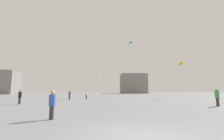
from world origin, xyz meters
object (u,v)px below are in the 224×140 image
at_px(person_in_black, 20,96).
at_px(building_centre_hall, 133,84).
at_px(kite_lime_diamond, 104,74).
at_px(kite_amber_delta, 182,64).
at_px(person_in_purple, 69,94).
at_px(kite_cyan_diamond, 130,44).
at_px(person_in_white, 86,94).
at_px(person_in_green, 217,96).
at_px(person_in_blue, 52,103).

xyz_separation_m(person_in_black, building_centre_hall, (28.44, 74.20, 5.01)).
height_order(kite_lime_diamond, kite_amber_delta, kite_amber_delta).
distance_m(person_in_purple, building_centre_hall, 69.34).
distance_m(kite_cyan_diamond, kite_amber_delta, 13.44).
height_order(person_in_white, kite_lime_diamond, kite_lime_diamond).
distance_m(person_in_black, building_centre_hall, 79.62).
bearing_deg(person_in_green, person_in_blue, -50.79).
distance_m(person_in_green, person_in_purple, 22.52).
distance_m(person_in_white, kite_lime_diamond, 9.84).
bearing_deg(person_in_blue, person_in_green, -11.16).
bearing_deg(kite_amber_delta, building_centre_hall, 88.07).
relative_size(person_in_black, person_in_green, 0.91).
distance_m(person_in_purple, person_in_white, 3.16).
bearing_deg(person_in_white, kite_lime_diamond, 56.65).
bearing_deg(person_in_black, person_in_green, -152.08).
bearing_deg(kite_amber_delta, person_in_blue, -131.79).
bearing_deg(person_in_blue, person_in_black, 90.30).
bearing_deg(person_in_green, kite_cyan_diamond, -150.76).
xyz_separation_m(person_in_black, person_in_purple, (3.82, 9.57, 0.01)).
bearing_deg(person_in_white, person_in_black, -133.32).
relative_size(person_in_green, person_in_white, 1.10).
relative_size(person_in_blue, building_centre_hall, 0.11).
distance_m(person_in_green, person_in_blue, 16.08).
height_order(person_in_blue, kite_lime_diamond, kite_lime_diamond).
height_order(person_in_purple, kite_cyan_diamond, kite_cyan_diamond).
height_order(person_in_purple, kite_lime_diamond, kite_lime_diamond).
bearing_deg(person_in_black, building_centre_hall, -73.18).
xyz_separation_m(person_in_green, kite_cyan_diamond, (-5.28, 21.77, 12.47)).
height_order(person_in_black, kite_lime_diamond, kite_lime_diamond).
height_order(person_in_white, building_centre_hall, building_centre_hall).
relative_size(person_in_white, person_in_blue, 1.05).
distance_m(person_in_blue, building_centre_hall, 87.23).
height_order(person_in_blue, kite_cyan_diamond, kite_cyan_diamond).
bearing_deg(kite_amber_delta, person_in_black, -157.06).
relative_size(person_in_blue, kite_cyan_diamond, 0.13).
bearing_deg(person_in_white, person_in_blue, -99.41).
bearing_deg(kite_amber_delta, person_in_white, -178.29).
bearing_deg(person_in_purple, person_in_green, 70.64).
bearing_deg(kite_lime_diamond, kite_cyan_diamond, -4.71).
height_order(kite_cyan_diamond, kite_amber_delta, kite_cyan_diamond).
distance_m(person_in_green, kite_lime_diamond, 25.64).
height_order(person_in_white, person_in_blue, person_in_white).
xyz_separation_m(person_in_purple, building_centre_hall, (24.62, 64.63, 4.99)).
relative_size(person_in_purple, person_in_white, 1.01).
height_order(person_in_green, person_in_white, person_in_green).
bearing_deg(person_in_blue, kite_cyan_diamond, 36.71).
relative_size(person_in_blue, kite_lime_diamond, 0.19).
bearing_deg(person_in_purple, person_in_black, -4.67).
distance_m(kite_lime_diamond, building_centre_hall, 58.63).
height_order(person_in_green, kite_lime_diamond, kite_lime_diamond).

